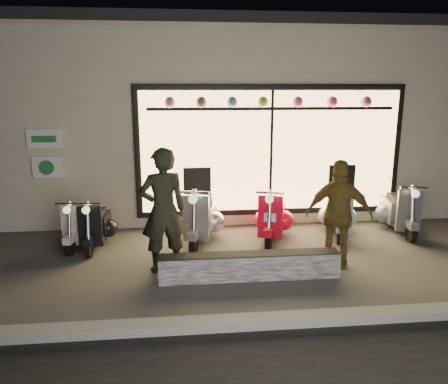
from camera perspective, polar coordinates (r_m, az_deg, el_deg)
The scene contains 12 objects.
ground at distance 7.30m, azimuth 2.81°, elevation -9.08°, with size 40.00×40.00×0.00m, color #383533.
kerb at distance 5.51m, azimuth 6.07°, elevation -16.41°, with size 40.00×0.25×0.12m, color slate.
shop_building at distance 11.72m, azimuth -0.77°, elevation 10.04°, with size 10.20×6.23×4.20m.
graffiti_barrier at distance 6.63m, azimuth 3.36°, elevation -9.63°, with size 2.70×0.28×0.40m, color black.
scooter_silver at distance 8.22m, azimuth -2.89°, elevation -3.37°, with size 0.71×1.47×1.05m.
scooter_red at distance 8.42m, azimuth 6.47°, elevation -3.19°, with size 0.74×1.38×0.99m.
scooter_black at distance 8.30m, azimuth -16.31°, elevation -4.19°, with size 0.42×1.25×0.90m.
scooter_cream at distance 8.44m, azimuth -17.83°, elevation -4.07°, with size 0.54×1.23×0.88m.
scooter_blue at distance 8.89m, azimuth 14.69°, elevation -2.71°, with size 0.69×1.36×0.97m.
scooter_grey at distance 9.42m, azimuth 21.75°, elevation -2.27°, with size 0.55×1.40×1.00m.
man at distance 6.73m, azimuth -7.94°, elevation -2.40°, with size 0.71×0.47×1.95m, color black.
woman at distance 7.06m, azimuth 14.79°, elevation -2.88°, with size 1.02×0.42×1.73m, color brown.
Camera 1 is at (-1.04, -6.67, 2.79)m, focal length 35.00 mm.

